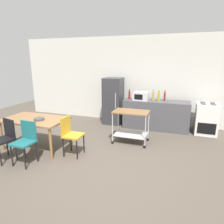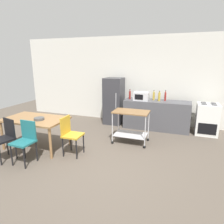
{
  "view_description": "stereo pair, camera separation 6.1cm",
  "coord_description": "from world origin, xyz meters",
  "px_view_note": "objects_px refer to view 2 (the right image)",
  "views": [
    {
      "loc": [
        1.55,
        -3.52,
        2.1
      ],
      "look_at": [
        -0.08,
        1.2,
        0.8
      ],
      "focal_mm": 31.75,
      "sensor_mm": 36.0,
      "label": 1
    },
    {
      "loc": [
        1.61,
        -3.5,
        2.1
      ],
      "look_at": [
        -0.08,
        1.2,
        0.8
      ],
      "focal_mm": 31.75,
      "sensor_mm": 36.0,
      "label": 2
    }
  ],
  "objects_px": {
    "chair_teal": "(25,139)",
    "bottle_wine": "(130,95)",
    "chair_black": "(5,137)",
    "kitchen_cart": "(131,122)",
    "microwave": "(141,96)",
    "refrigerator": "(114,101)",
    "bottle_soda": "(159,97)",
    "dining_table": "(35,121)",
    "bottle_sesame_oil": "(165,96)",
    "chair_mustard": "(70,133)",
    "bottle_hot_sauce": "(154,96)",
    "fruit_bowl": "(39,119)",
    "stove_oven": "(207,119)"
  },
  "relations": [
    {
      "from": "microwave",
      "to": "chair_teal",
      "type": "bearing_deg",
      "value": -120.95
    },
    {
      "from": "chair_black",
      "to": "bottle_soda",
      "type": "distance_m",
      "value": 4.26
    },
    {
      "from": "chair_black",
      "to": "dining_table",
      "type": "bearing_deg",
      "value": 87.39
    },
    {
      "from": "dining_table",
      "to": "bottle_soda",
      "type": "xyz_separation_m",
      "value": [
        2.64,
        2.4,
        0.36
      ]
    },
    {
      "from": "kitchen_cart",
      "to": "chair_black",
      "type": "bearing_deg",
      "value": -142.39
    },
    {
      "from": "refrigerator",
      "to": "bottle_sesame_oil",
      "type": "height_order",
      "value": "refrigerator"
    },
    {
      "from": "fruit_bowl",
      "to": "chair_teal",
      "type": "bearing_deg",
      "value": -79.17
    },
    {
      "from": "dining_table",
      "to": "bottle_wine",
      "type": "height_order",
      "value": "bottle_wine"
    },
    {
      "from": "chair_teal",
      "to": "microwave",
      "type": "xyz_separation_m",
      "value": [
        1.81,
        3.01,
        0.51
      ]
    },
    {
      "from": "stove_oven",
      "to": "microwave",
      "type": "height_order",
      "value": "microwave"
    },
    {
      "from": "bottle_sesame_oil",
      "to": "stove_oven",
      "type": "bearing_deg",
      "value": -3.43
    },
    {
      "from": "dining_table",
      "to": "chair_black",
      "type": "relative_size",
      "value": 1.69
    },
    {
      "from": "bottle_soda",
      "to": "bottle_sesame_oil",
      "type": "relative_size",
      "value": 0.95
    },
    {
      "from": "bottle_sesame_oil",
      "to": "fruit_bowl",
      "type": "relative_size",
      "value": 1.35
    },
    {
      "from": "chair_teal",
      "to": "bottle_wine",
      "type": "bearing_deg",
      "value": 67.76
    },
    {
      "from": "chair_teal",
      "to": "bottle_wine",
      "type": "relative_size",
      "value": 2.79
    },
    {
      "from": "chair_mustard",
      "to": "kitchen_cart",
      "type": "xyz_separation_m",
      "value": [
        1.12,
        1.13,
        0.05
      ]
    },
    {
      "from": "dining_table",
      "to": "chair_black",
      "type": "distance_m",
      "value": 0.76
    },
    {
      "from": "chair_black",
      "to": "refrigerator",
      "type": "bearing_deg",
      "value": 81.48
    },
    {
      "from": "chair_black",
      "to": "kitchen_cart",
      "type": "distance_m",
      "value": 2.93
    },
    {
      "from": "chair_teal",
      "to": "bottle_hot_sauce",
      "type": "height_order",
      "value": "bottle_hot_sauce"
    },
    {
      "from": "chair_mustard",
      "to": "fruit_bowl",
      "type": "distance_m",
      "value": 0.85
    },
    {
      "from": "chair_mustard",
      "to": "bottle_wine",
      "type": "xyz_separation_m",
      "value": [
        0.72,
        2.47,
        0.51
      ]
    },
    {
      "from": "refrigerator",
      "to": "microwave",
      "type": "bearing_deg",
      "value": -11.16
    },
    {
      "from": "refrigerator",
      "to": "bottle_wine",
      "type": "bearing_deg",
      "value": -9.69
    },
    {
      "from": "chair_teal",
      "to": "bottle_hot_sauce",
      "type": "distance_m",
      "value": 3.89
    },
    {
      "from": "chair_mustard",
      "to": "kitchen_cart",
      "type": "relative_size",
      "value": 0.98
    },
    {
      "from": "chair_black",
      "to": "bottle_sesame_oil",
      "type": "relative_size",
      "value": 2.77
    },
    {
      "from": "kitchen_cart",
      "to": "fruit_bowl",
      "type": "distance_m",
      "value": 2.25
    },
    {
      "from": "dining_table",
      "to": "refrigerator",
      "type": "distance_m",
      "value": 2.76
    },
    {
      "from": "microwave",
      "to": "refrigerator",
      "type": "bearing_deg",
      "value": 168.84
    },
    {
      "from": "dining_table",
      "to": "bottle_hot_sauce",
      "type": "bearing_deg",
      "value": 45.45
    },
    {
      "from": "refrigerator",
      "to": "bottle_wine",
      "type": "xyz_separation_m",
      "value": [
        0.58,
        -0.1,
        0.26
      ]
    },
    {
      "from": "refrigerator",
      "to": "bottle_soda",
      "type": "height_order",
      "value": "refrigerator"
    },
    {
      "from": "dining_table",
      "to": "bottle_sesame_oil",
      "type": "xyz_separation_m",
      "value": [
        2.81,
        2.51,
        0.36
      ]
    },
    {
      "from": "refrigerator",
      "to": "bottle_sesame_oil",
      "type": "relative_size",
      "value": 4.82
    },
    {
      "from": "bottle_soda",
      "to": "bottle_wine",
      "type": "bearing_deg",
      "value": 179.15
    },
    {
      "from": "bottle_hot_sauce",
      "to": "bottle_sesame_oil",
      "type": "distance_m",
      "value": 0.35
    },
    {
      "from": "chair_black",
      "to": "kitchen_cart",
      "type": "xyz_separation_m",
      "value": [
        2.32,
        1.79,
        0.05
      ]
    },
    {
      "from": "refrigerator",
      "to": "microwave",
      "type": "distance_m",
      "value": 1.02
    },
    {
      "from": "dining_table",
      "to": "refrigerator",
      "type": "bearing_deg",
      "value": 65.68
    },
    {
      "from": "chair_mustard",
      "to": "bottle_sesame_oil",
      "type": "relative_size",
      "value": 2.77
    },
    {
      "from": "chair_teal",
      "to": "bottle_wine",
      "type": "xyz_separation_m",
      "value": [
        1.42,
        3.1,
        0.51
      ]
    },
    {
      "from": "chair_black",
      "to": "bottle_wine",
      "type": "height_order",
      "value": "bottle_wine"
    },
    {
      "from": "dining_table",
      "to": "bottle_hot_sauce",
      "type": "height_order",
      "value": "bottle_hot_sauce"
    },
    {
      "from": "dining_table",
      "to": "stove_oven",
      "type": "distance_m",
      "value": 4.72
    },
    {
      "from": "chair_mustard",
      "to": "bottle_soda",
      "type": "bearing_deg",
      "value": -34.7
    },
    {
      "from": "chair_mustard",
      "to": "fruit_bowl",
      "type": "height_order",
      "value": "chair_mustard"
    },
    {
      "from": "bottle_wine",
      "to": "bottle_sesame_oil",
      "type": "relative_size",
      "value": 0.99
    },
    {
      "from": "bottle_wine",
      "to": "fruit_bowl",
      "type": "distance_m",
      "value": 2.94
    }
  ]
}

